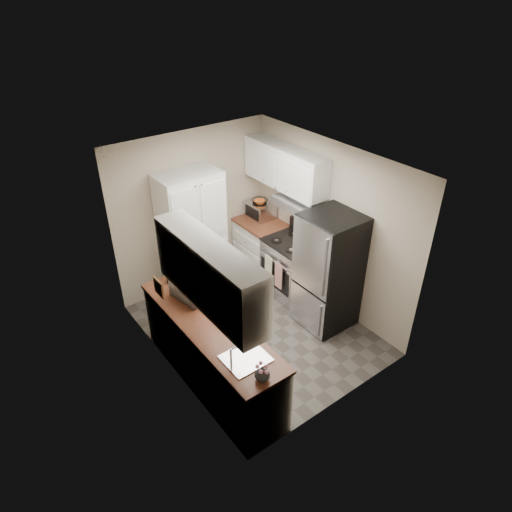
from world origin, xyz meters
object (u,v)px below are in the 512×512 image
(electric_range, at_px, (292,267))
(microwave, at_px, (191,289))
(pantry_cabinet, at_px, (192,236))
(toaster_oven, at_px, (260,210))
(wine_bottle, at_px, (169,273))
(refrigerator, at_px, (329,271))

(electric_range, xyz_separation_m, microwave, (-1.88, -0.27, 0.57))
(pantry_cabinet, distance_m, toaster_oven, 1.29)
(wine_bottle, xyz_separation_m, toaster_oven, (2.07, 0.78, -0.03))
(wine_bottle, bearing_deg, pantry_cabinet, 44.26)
(pantry_cabinet, bearing_deg, toaster_oven, 1.11)
(microwave, xyz_separation_m, toaster_oven, (2.00, 1.22, -0.00))
(microwave, bearing_deg, wine_bottle, -2.13)
(electric_range, bearing_deg, microwave, -171.72)
(electric_range, distance_m, refrigerator, 0.88)
(electric_range, distance_m, wine_bottle, 2.05)
(microwave, xyz_separation_m, wine_bottle, (-0.07, 0.44, 0.03))
(pantry_cabinet, distance_m, electric_range, 1.58)
(pantry_cabinet, xyz_separation_m, electric_range, (1.17, -0.93, -0.52))
(microwave, bearing_deg, toaster_oven, -69.58)
(pantry_cabinet, distance_m, microwave, 1.39)
(electric_range, distance_m, microwave, 1.99)
(microwave, distance_m, toaster_oven, 2.35)
(refrigerator, xyz_separation_m, microwave, (-1.85, 0.53, 0.20))
(microwave, distance_m, wine_bottle, 0.45)
(pantry_cabinet, bearing_deg, electric_range, -38.22)
(toaster_oven, bearing_deg, microwave, -149.68)
(toaster_oven, bearing_deg, refrigerator, -96.06)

